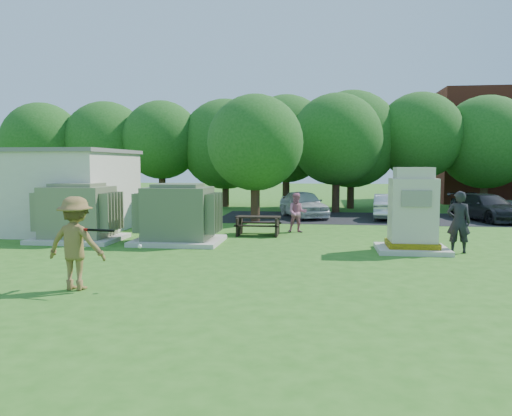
# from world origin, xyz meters

# --- Properties ---
(ground) EXTENTS (120.00, 120.00, 0.00)m
(ground) POSITION_xyz_m (0.00, 0.00, 0.00)
(ground) COLOR #2D6619
(ground) RESTS_ON ground
(service_building) EXTENTS (10.00, 5.00, 3.20)m
(service_building) POSITION_xyz_m (-11.00, 7.00, 1.60)
(service_building) COLOR beige
(service_building) RESTS_ON ground
(service_building_roof) EXTENTS (10.20, 5.20, 0.15)m
(service_building_roof) POSITION_xyz_m (-11.00, 7.00, 3.27)
(service_building_roof) COLOR slate
(service_building_roof) RESTS_ON service_building
(parking_strip) EXTENTS (20.00, 6.00, 0.01)m
(parking_strip) POSITION_xyz_m (7.00, 13.50, 0.01)
(parking_strip) COLOR #232326
(parking_strip) RESTS_ON ground
(transformer_left) EXTENTS (3.00, 2.40, 2.07)m
(transformer_left) POSITION_xyz_m (-6.50, 4.50, 0.97)
(transformer_left) COLOR beige
(transformer_left) RESTS_ON ground
(transformer_right) EXTENTS (3.00, 2.40, 2.07)m
(transformer_right) POSITION_xyz_m (-2.80, 4.50, 0.97)
(transformer_right) COLOR beige
(transformer_right) RESTS_ON ground
(generator_cabinet) EXTENTS (2.18, 1.78, 2.65)m
(generator_cabinet) POSITION_xyz_m (4.99, 3.73, 1.16)
(generator_cabinet) COLOR beige
(generator_cabinet) RESTS_ON ground
(picnic_table) EXTENTS (1.71, 1.29, 0.73)m
(picnic_table) POSITION_xyz_m (-0.27, 6.78, 0.46)
(picnic_table) COLOR black
(picnic_table) RESTS_ON ground
(batter) EXTENTS (1.37, 0.85, 2.05)m
(batter) POSITION_xyz_m (-3.19, -2.12, 1.02)
(batter) COLOR brown
(batter) RESTS_ON ground
(person_by_generator) EXTENTS (0.77, 0.57, 1.93)m
(person_by_generator) POSITION_xyz_m (6.37, 3.67, 0.96)
(person_by_generator) COLOR black
(person_by_generator) RESTS_ON ground
(person_at_picnic) EXTENTS (0.83, 0.67, 1.60)m
(person_at_picnic) POSITION_xyz_m (1.20, 7.69, 0.80)
(person_at_picnic) COLOR #C26686
(person_at_picnic) RESTS_ON ground
(car_white) EXTENTS (3.02, 4.44, 1.40)m
(car_white) POSITION_xyz_m (1.26, 13.51, 0.70)
(car_white) COLOR silver
(car_white) RESTS_ON ground
(car_silver_a) EXTENTS (1.83, 3.98, 1.26)m
(car_silver_a) POSITION_xyz_m (5.51, 13.39, 0.63)
(car_silver_a) COLOR silver
(car_silver_a) RESTS_ON ground
(car_dark) EXTENTS (3.10, 4.84, 1.31)m
(car_dark) POSITION_xyz_m (10.16, 13.05, 0.65)
(car_dark) COLOR black
(car_dark) RESTS_ON ground
(batting_equipment) EXTENTS (1.31, 0.48, 0.46)m
(batting_equipment) POSITION_xyz_m (-2.56, -2.22, 1.28)
(batting_equipment) COLOR black
(batting_equipment) RESTS_ON ground
(tree_row) EXTENTS (41.30, 13.30, 7.30)m
(tree_row) POSITION_xyz_m (1.75, 18.50, 4.15)
(tree_row) COLOR #47301E
(tree_row) RESTS_ON ground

